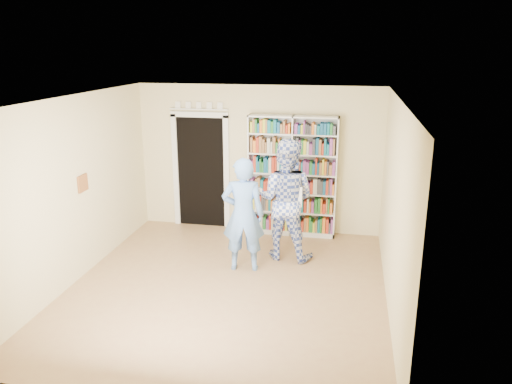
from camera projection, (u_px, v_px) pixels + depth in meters
floor at (227, 288)px, 7.21m from camera, size 5.00×5.00×0.00m
ceiling at (223, 99)px, 6.45m from camera, size 5.00×5.00×0.00m
wall_back at (258, 159)px, 9.18m from camera, size 4.50×0.00×4.50m
wall_left at (75, 190)px, 7.23m from camera, size 0.00×5.00×5.00m
wall_right at (394, 208)px, 6.43m from camera, size 0.00×5.00×5.00m
bookshelf at (292, 176)px, 8.99m from camera, size 1.59×0.30×2.19m
doorway at (201, 166)px, 9.41m from camera, size 1.10×0.08×2.43m
wall_art at (83, 183)px, 7.40m from camera, size 0.03×0.25×0.25m
man_blue at (243, 215)px, 7.59m from camera, size 0.71×0.52×1.78m
man_plaid at (286, 199)px, 8.01m from camera, size 1.07×0.89×1.98m
paper_sheet at (295, 197)px, 7.79m from camera, size 0.23×0.06×0.33m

